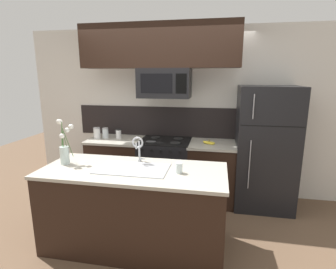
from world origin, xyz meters
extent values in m
plane|color=brown|center=(0.00, 0.00, 0.00)|extent=(10.00, 10.00, 0.00)
cube|color=silver|center=(0.30, 1.28, 1.30)|extent=(5.20, 0.10, 2.60)
cube|color=black|center=(0.00, 1.22, 1.15)|extent=(3.05, 0.01, 0.48)
cube|color=black|center=(-0.79, 0.90, 0.44)|extent=(0.81, 0.62, 0.88)
cube|color=#B2AD9E|center=(-0.79, 0.90, 0.89)|extent=(0.84, 0.65, 0.03)
cube|color=black|center=(0.71, 0.90, 0.44)|extent=(0.67, 0.62, 0.88)
cube|color=#B2AD9E|center=(0.71, 0.90, 0.89)|extent=(0.70, 0.65, 0.03)
cube|color=black|center=(0.00, 0.90, 0.46)|extent=(0.76, 0.62, 0.91)
cube|color=black|center=(0.00, 0.90, 0.92)|extent=(0.76, 0.62, 0.01)
cylinder|color=black|center=(-0.18, 0.76, 0.93)|extent=(0.15, 0.15, 0.01)
cylinder|color=black|center=(0.18, 0.76, 0.93)|extent=(0.15, 0.15, 0.01)
cylinder|color=black|center=(-0.18, 1.04, 0.93)|extent=(0.15, 0.15, 0.01)
cylinder|color=black|center=(0.18, 1.04, 0.93)|extent=(0.15, 0.15, 0.01)
cylinder|color=black|center=(-0.27, 0.58, 0.85)|extent=(0.03, 0.02, 0.03)
cylinder|color=black|center=(-0.14, 0.58, 0.85)|extent=(0.03, 0.02, 0.03)
cylinder|color=black|center=(0.00, 0.58, 0.85)|extent=(0.03, 0.02, 0.03)
cylinder|color=black|center=(0.14, 0.58, 0.85)|extent=(0.03, 0.02, 0.03)
cylinder|color=black|center=(0.27, 0.58, 0.85)|extent=(0.03, 0.02, 0.03)
cube|color=black|center=(0.00, 0.88, 1.77)|extent=(0.74, 0.40, 0.42)
cube|color=black|center=(-0.07, 0.68, 1.77)|extent=(0.45, 0.00, 0.27)
cube|color=black|center=(0.27, 0.68, 1.77)|extent=(0.15, 0.00, 0.27)
cube|color=black|center=(-0.07, 0.85, 2.28)|extent=(2.24, 0.34, 0.60)
cube|color=black|center=(1.45, 0.92, 0.87)|extent=(0.81, 0.72, 1.75)
cube|color=black|center=(1.45, 0.56, 1.26)|extent=(0.78, 0.00, 0.01)
cylinder|color=#99999E|center=(1.21, 0.54, 1.50)|extent=(0.01, 0.01, 0.31)
cylinder|color=#99999E|center=(1.21, 0.54, 0.73)|extent=(0.01, 0.01, 0.66)
cylinder|color=silver|center=(-1.09, 0.87, 0.99)|extent=(0.10, 0.10, 0.16)
cylinder|color=#B2B2B7|center=(-1.09, 0.87, 1.07)|extent=(0.10, 0.10, 0.02)
cylinder|color=silver|center=(-0.97, 0.93, 0.98)|extent=(0.09, 0.09, 0.15)
cylinder|color=#B2B2B7|center=(-0.97, 0.93, 1.06)|extent=(0.09, 0.09, 0.02)
cylinder|color=silver|center=(-0.76, 0.94, 0.98)|extent=(0.08, 0.08, 0.13)
cylinder|color=black|center=(-0.76, 0.94, 1.05)|extent=(0.08, 0.08, 0.01)
ellipsoid|color=yellow|center=(0.65, 0.83, 0.93)|extent=(0.17, 0.10, 0.05)
ellipsoid|color=yellow|center=(0.66, 0.85, 0.93)|extent=(0.18, 0.07, 0.06)
ellipsoid|color=yellow|center=(0.67, 0.83, 0.93)|extent=(0.18, 0.07, 0.05)
ellipsoid|color=yellow|center=(0.67, 0.85, 0.93)|extent=(0.17, 0.10, 0.06)
cylinder|color=brown|center=(0.66, 0.84, 0.96)|extent=(0.02, 0.02, 0.03)
cube|color=black|center=(-0.09, -0.35, 0.44)|extent=(1.94, 0.79, 0.88)
cube|color=#B2AD9E|center=(-0.09, -0.35, 0.89)|extent=(1.97, 0.82, 0.03)
cube|color=#ADAFB5|center=(-0.10, -0.35, 0.91)|extent=(0.76, 0.44, 0.01)
cube|color=#ADAFB5|center=(-0.28, -0.35, 0.84)|extent=(0.30, 0.33, 0.15)
cube|color=#ADAFB5|center=(0.07, -0.35, 0.84)|extent=(0.30, 0.33, 0.15)
cylinder|color=#B7BABF|center=(-0.10, -0.09, 0.92)|extent=(0.04, 0.04, 0.02)
cylinder|color=#B7BABF|center=(-0.10, -0.09, 1.04)|extent=(0.02, 0.02, 0.22)
torus|color=#B7BABF|center=(-0.10, -0.15, 1.15)|extent=(0.13, 0.02, 0.13)
cylinder|color=#B7BABF|center=(-0.10, -0.20, 1.12)|extent=(0.02, 0.02, 0.06)
cube|color=#B7BABF|center=(-0.07, -0.09, 0.95)|extent=(0.07, 0.01, 0.01)
cylinder|color=silver|center=(0.40, -0.37, 0.96)|extent=(0.07, 0.07, 0.11)
cylinder|color=silver|center=(-0.90, -0.33, 1.01)|extent=(0.10, 0.10, 0.20)
cylinder|color=silver|center=(-0.90, -0.33, 0.95)|extent=(0.09, 0.09, 0.06)
cylinder|color=#386B2D|center=(-0.87, -0.29, 1.15)|extent=(0.06, 0.08, 0.34)
sphere|color=white|center=(-0.84, -0.26, 1.32)|extent=(0.06, 0.06, 0.06)
cylinder|color=#386B2D|center=(-0.92, -0.32, 1.18)|extent=(0.05, 0.02, 0.42)
sphere|color=white|center=(-0.95, -0.32, 1.39)|extent=(0.05, 0.05, 0.05)
cylinder|color=#386B2D|center=(-0.89, -0.35, 1.11)|extent=(0.01, 0.04, 0.27)
sphere|color=white|center=(-0.89, -0.36, 1.24)|extent=(0.05, 0.05, 0.05)
cylinder|color=#386B2D|center=(-0.93, -0.30, 1.17)|extent=(0.07, 0.08, 0.40)
sphere|color=white|center=(-0.97, -0.26, 1.38)|extent=(0.06, 0.06, 0.06)
cylinder|color=#386B2D|center=(-0.89, -0.30, 1.13)|extent=(0.02, 0.07, 0.31)
sphere|color=white|center=(-0.88, -0.27, 1.29)|extent=(0.06, 0.06, 0.06)
camera|label=1|loc=(0.77, -2.87, 1.89)|focal=28.00mm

